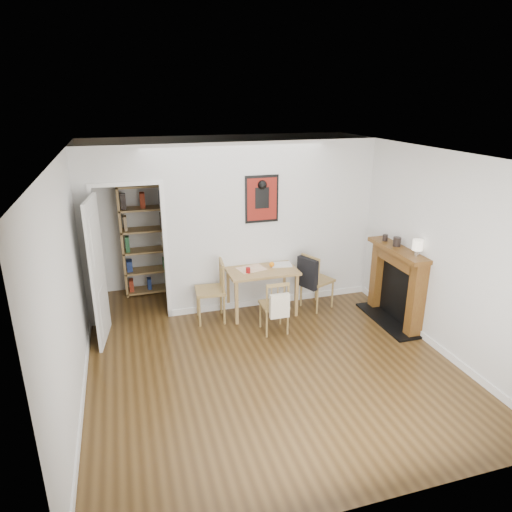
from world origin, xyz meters
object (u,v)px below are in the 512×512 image
object	(u,v)px
bookshelf	(146,240)
mantel_lamp	(418,246)
chair_left	(210,291)
notebook	(281,265)
ceramic_jar_b	(385,238)
ceramic_jar_a	(397,242)
chair_front	(274,305)
chair_right	(316,280)
orange_fruit	(272,264)
red_glass	(248,270)
dining_table	(262,274)
fireplace	(397,283)

from	to	relation	value
bookshelf	mantel_lamp	distance (m)	4.29
chair_left	notebook	world-z (taller)	chair_left
bookshelf	mantel_lamp	size ratio (longest dim) A/B	8.42
ceramic_jar_b	ceramic_jar_a	bearing A→B (deg)	-84.81
chair_front	ceramic_jar_a	bearing A→B (deg)	-3.65
notebook	ceramic_jar_a	distance (m)	1.76
chair_left	chair_right	distance (m)	1.70
bookshelf	orange_fruit	world-z (taller)	bookshelf
chair_front	orange_fruit	world-z (taller)	chair_front
chair_right	bookshelf	world-z (taller)	bookshelf
red_glass	ceramic_jar_a	distance (m)	2.21
chair_left	mantel_lamp	xyz separation A→B (m)	(2.65, -1.17, 0.83)
dining_table	mantel_lamp	world-z (taller)	mantel_lamp
fireplace	bookshelf	bearing A→B (deg)	148.21
chair_left	bookshelf	bearing A→B (deg)	121.22
orange_fruit	ceramic_jar_a	xyz separation A→B (m)	(1.63, -0.81, 0.47)
fireplace	ceramic_jar_b	size ratio (longest dim) A/B	12.91
chair_left	mantel_lamp	world-z (taller)	mantel_lamp
dining_table	mantel_lamp	size ratio (longest dim) A/B	4.70
ceramic_jar_a	dining_table	bearing A→B (deg)	157.18
chair_right	chair_front	xyz separation A→B (m)	(-0.89, -0.56, -0.06)
orange_fruit	notebook	size ratio (longest dim) A/B	0.26
red_glass	chair_front	bearing A→B (deg)	-67.34
bookshelf	chair_left	bearing A→B (deg)	-58.78
dining_table	mantel_lamp	xyz separation A→B (m)	(1.83, -1.21, 0.67)
bookshelf	orange_fruit	xyz separation A→B (m)	(1.81, -1.26, -0.17)
orange_fruit	chair_right	bearing A→B (deg)	-10.13
bookshelf	fireplace	size ratio (longest dim) A/B	1.52
chair_left	orange_fruit	bearing A→B (deg)	4.68
dining_table	mantel_lamp	bearing A→B (deg)	-33.31
mantel_lamp	ceramic_jar_a	distance (m)	0.45
chair_front	notebook	bearing A→B (deg)	63.90
red_glass	mantel_lamp	bearing A→B (deg)	-28.13
orange_fruit	ceramic_jar_a	bearing A→B (deg)	-26.25
ceramic_jar_b	bookshelf	bearing A→B (deg)	152.25
chair_front	bookshelf	size ratio (longest dim) A/B	0.42
mantel_lamp	ceramic_jar_b	distance (m)	0.72
chair_left	notebook	size ratio (longest dim) A/B	2.96
chair_left	chair_front	distance (m)	1.01
bookshelf	ceramic_jar_a	world-z (taller)	bookshelf
mantel_lamp	chair_left	bearing A→B (deg)	156.21
chair_left	ceramic_jar_b	distance (m)	2.74
dining_table	red_glass	bearing A→B (deg)	-158.32
notebook	mantel_lamp	size ratio (longest dim) A/B	1.41
red_glass	dining_table	bearing A→B (deg)	21.68
notebook	ceramic_jar_b	distance (m)	1.62
red_glass	orange_fruit	xyz separation A→B (m)	(0.42, 0.14, -0.00)
fireplace	orange_fruit	size ratio (longest dim) A/B	15.42
red_glass	ceramic_jar_a	bearing A→B (deg)	-17.99
red_glass	ceramic_jar_a	world-z (taller)	ceramic_jar_a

